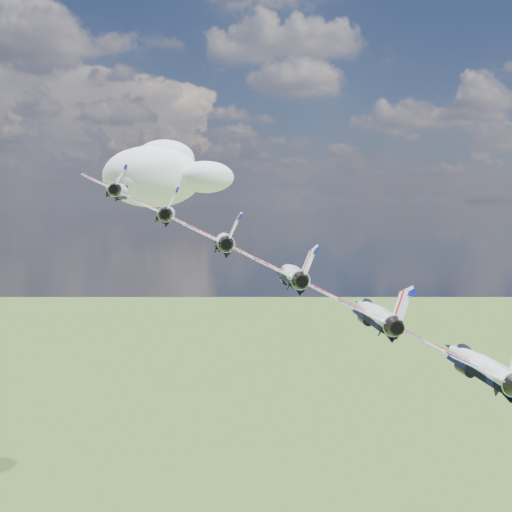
{
  "coord_description": "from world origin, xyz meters",
  "views": [
    {
      "loc": [
        1.23,
        -91.44,
        149.06
      ],
      "look_at": [
        9.59,
        -12.66,
        142.3
      ],
      "focal_mm": 45.0,
      "sensor_mm": 36.0,
      "label": 1
    }
  ],
  "objects_px": {
    "jet_0": "(121,190)",
    "jet_4": "(374,313)",
    "jet_2": "(224,240)",
    "jet_1": "(168,213)",
    "jet_3": "(291,273)",
    "jet_5": "(478,364)"
  },
  "relations": [
    {
      "from": "jet_0",
      "to": "jet_4",
      "type": "xyz_separation_m",
      "value": [
        29.8,
        -35.47,
        -13.52
      ]
    },
    {
      "from": "jet_2",
      "to": "jet_4",
      "type": "bearing_deg",
      "value": -48.82
    },
    {
      "from": "jet_3",
      "to": "jet_4",
      "type": "xyz_separation_m",
      "value": [
        7.45,
        -8.87,
        -3.38
      ]
    },
    {
      "from": "jet_5",
      "to": "jet_3",
      "type": "bearing_deg",
      "value": 131.18
    },
    {
      "from": "jet_1",
      "to": "jet_5",
      "type": "distance_m",
      "value": 48.26
    },
    {
      "from": "jet_1",
      "to": "jet_2",
      "type": "bearing_deg",
      "value": -48.82
    },
    {
      "from": "jet_0",
      "to": "jet_2",
      "type": "relative_size",
      "value": 1.0
    },
    {
      "from": "jet_2",
      "to": "jet_5",
      "type": "xyz_separation_m",
      "value": [
        22.35,
        -26.6,
        -10.14
      ]
    },
    {
      "from": "jet_1",
      "to": "jet_5",
      "type": "xyz_separation_m",
      "value": [
        29.8,
        -35.47,
        -13.52
      ]
    },
    {
      "from": "jet_4",
      "to": "jet_5",
      "type": "relative_size",
      "value": 1.0
    },
    {
      "from": "jet_5",
      "to": "jet_0",
      "type": "bearing_deg",
      "value": 131.18
    },
    {
      "from": "jet_0",
      "to": "jet_4",
      "type": "height_order",
      "value": "jet_0"
    },
    {
      "from": "jet_0",
      "to": "jet_5",
      "type": "distance_m",
      "value": 60.32
    },
    {
      "from": "jet_1",
      "to": "jet_2",
      "type": "height_order",
      "value": "jet_1"
    },
    {
      "from": "jet_0",
      "to": "jet_2",
      "type": "bearing_deg",
      "value": -48.82
    },
    {
      "from": "jet_4",
      "to": "jet_5",
      "type": "distance_m",
      "value": 12.06
    },
    {
      "from": "jet_1",
      "to": "jet_3",
      "type": "bearing_deg",
      "value": -48.82
    },
    {
      "from": "jet_2",
      "to": "jet_4",
      "type": "xyz_separation_m",
      "value": [
        14.9,
        -17.73,
        -6.76
      ]
    },
    {
      "from": "jet_0",
      "to": "jet_3",
      "type": "distance_m",
      "value": 36.19
    },
    {
      "from": "jet_3",
      "to": "jet_2",
      "type": "bearing_deg",
      "value": 131.18
    },
    {
      "from": "jet_1",
      "to": "jet_3",
      "type": "height_order",
      "value": "jet_1"
    },
    {
      "from": "jet_0",
      "to": "jet_2",
      "type": "distance_m",
      "value": 24.13
    }
  ]
}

